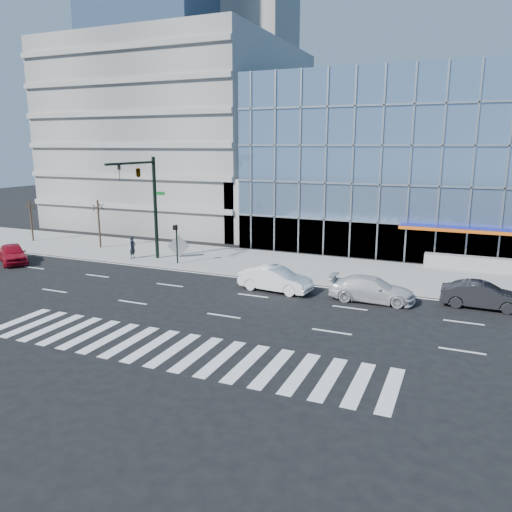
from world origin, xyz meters
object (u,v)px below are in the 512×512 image
Objects in this scene: street_tree_far at (30,206)px; white_suv at (372,289)px; red_sedan at (13,254)px; traffic_signal at (143,184)px; dark_sedan at (483,295)px; white_sedan at (275,279)px; ped_signal_post at (176,238)px; street_tree_near at (98,207)px; tilted_panel at (179,246)px; pedestrian at (133,247)px.

white_suv is (32.88, -5.70, -2.72)m from street_tree_far.
traffic_signal is at bearing -32.60° from red_sedan.
white_sedan is at bearing 97.00° from dark_sedan.
ped_signal_post is 0.78× the size of street_tree_far.
street_tree_near is 0.91× the size of white_sedan.
white_suv is 3.85× the size of tilted_panel.
street_tree_far is 27.66m from white_sedan.
ped_signal_post reaches higher than white_sedan.
ped_signal_post is (2.50, 0.37, -4.02)m from traffic_signal.
red_sedan is at bearing -157.79° from traffic_signal.
ped_signal_post is 2.45m from tilted_panel.
street_tree_near reaches higher than red_sedan.
traffic_signal reaches higher than street_tree_far.
ped_signal_post is at bearing 75.83° from white_sedan.
pedestrian is (-25.59, 2.11, 0.32)m from dark_sedan.
traffic_signal is 15.53m from street_tree_far.
traffic_signal is at bearing 86.35° from dark_sedan.
traffic_signal is 1.79× the size of dark_sedan.
tilted_panel is (-22.42, 3.91, 0.33)m from dark_sedan.
ped_signal_post is 15.76m from white_suv.
red_sedan is 12.84m from tilted_panel.
white_sedan is 2.57× the size of pedestrian.
traffic_signal is at bearing -22.71° from street_tree_near.
street_tree_far is 0.88× the size of red_sedan.
street_tree_near is at bearing 75.19° from white_suv.
ped_signal_post is 0.71× the size of street_tree_near.
street_tree_far is 33.48m from white_suv.
tilted_panel is at bearing 70.87° from white_suv.
street_tree_near reaches higher than tilted_panel.
tilted_panel reaches higher than red_sedan.
pedestrian is (13.29, -2.41, -2.39)m from street_tree_far.
red_sedan is (-21.61, -0.94, -0.02)m from white_sedan.
pedestrian is at bearing 163.13° from traffic_signal.
red_sedan is at bearing -52.62° from street_tree_far.
street_tree_near is at bearing 13.63° from red_sedan.
white_suv is at bearing -37.23° from tilted_panel.
traffic_signal is 4.41× the size of pedestrian.
dark_sedan is 25.68m from pedestrian.
street_tree_near reaches higher than dark_sedan.
red_sedan is 9.19m from pedestrian.
street_tree_near is at bearing 155.87° from tilted_panel.
white_suv is at bearing -11.55° from ped_signal_post.
red_sedan is at bearing 98.28° from white_sedan.
pedestrian reaches higher than white_suv.
white_suv is at bearing -8.81° from traffic_signal.
street_tree_far is at bearing 168.95° from traffic_signal.
pedestrian is (-1.71, 0.52, -5.11)m from traffic_signal.
white_sedan is at bearing -12.51° from street_tree_far.
red_sedan is at bearing -111.56° from street_tree_near.
red_sedan is 2.43× the size of pedestrian.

